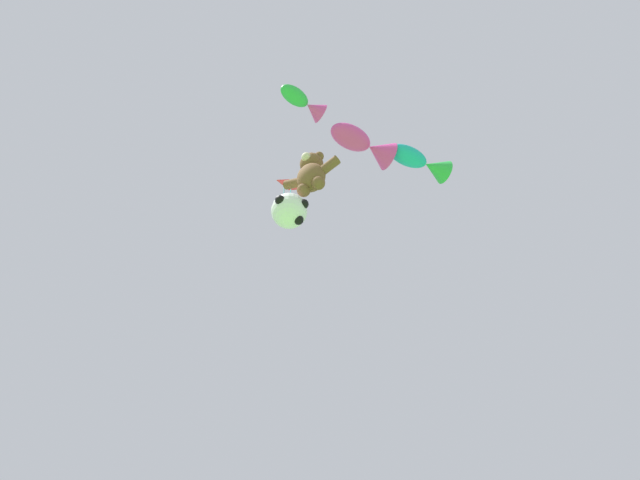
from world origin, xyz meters
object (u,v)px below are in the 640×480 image
(diamond_kite, at_px, (288,188))
(fish_kite_magenta, at_px, (365,145))
(soccer_ball_kite, at_px, (290,211))
(teddy_bear_kite, at_px, (311,173))
(fish_kite_teal, at_px, (422,162))
(fish_kite_emerald, at_px, (304,103))

(diamond_kite, bearing_deg, fish_kite_magenta, -12.75)
(soccer_ball_kite, height_order, fish_kite_magenta, fish_kite_magenta)
(teddy_bear_kite, relative_size, fish_kite_magenta, 0.79)
(soccer_ball_kite, bearing_deg, teddy_bear_kite, -4.43)
(soccer_ball_kite, distance_m, fish_kite_magenta, 4.82)
(fish_kite_teal, bearing_deg, teddy_bear_kite, -136.13)
(fish_kite_teal, distance_m, fish_kite_magenta, 2.34)
(fish_kite_magenta, height_order, diamond_kite, diamond_kite)
(fish_kite_teal, relative_size, fish_kite_emerald, 1.35)
(teddy_bear_kite, distance_m, fish_kite_teal, 5.05)
(fish_kite_magenta, bearing_deg, soccer_ball_kite, -153.26)
(fish_kite_magenta, relative_size, diamond_kite, 0.85)
(fish_kite_magenta, xyz_separation_m, diamond_kite, (-3.96, 0.90, 1.39))
(fish_kite_emerald, height_order, diamond_kite, diamond_kite)
(teddy_bear_kite, relative_size, fish_kite_teal, 0.82)
(teddy_bear_kite, relative_size, diamond_kite, 0.67)
(soccer_ball_kite, relative_size, fish_kite_emerald, 0.63)
(fish_kite_magenta, bearing_deg, fish_kite_emerald, -120.77)
(fish_kite_magenta, xyz_separation_m, fish_kite_emerald, (-1.31, -2.19, 0.78))
(soccer_ball_kite, bearing_deg, diamond_kite, 129.63)
(soccer_ball_kite, distance_m, fish_kite_teal, 6.36)
(teddy_bear_kite, xyz_separation_m, soccer_ball_kite, (-0.74, 0.06, -1.48))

